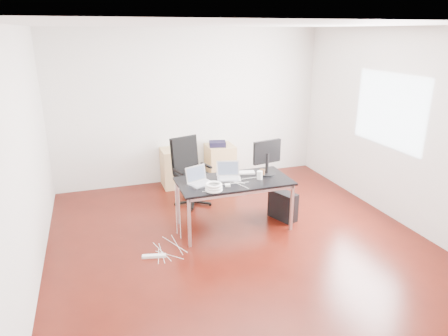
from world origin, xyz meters
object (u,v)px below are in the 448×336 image
object	(u,v)px
desk	(234,184)
office_chair	(190,168)
filing_cabinet_right	(220,163)
pc_tower	(283,205)
filing_cabinet_left	(176,168)

from	to	relation	value
desk	office_chair	bearing A→B (deg)	109.59
filing_cabinet_right	pc_tower	world-z (taller)	filing_cabinet_right
desk	pc_tower	xyz separation A→B (m)	(0.80, 0.02, -0.46)
filing_cabinet_left	filing_cabinet_right	bearing A→B (deg)	0.00
filing_cabinet_left	pc_tower	size ratio (longest dim) A/B	1.56
office_chair	pc_tower	distance (m)	1.64
filing_cabinet_left	office_chair	bearing A→B (deg)	-85.35
office_chair	pc_tower	size ratio (longest dim) A/B	2.40
filing_cabinet_left	filing_cabinet_right	xyz separation A→B (m)	(0.86, 0.00, 0.00)
pc_tower	desk	bearing A→B (deg)	159.58
desk	filing_cabinet_right	bearing A→B (deg)	77.85
filing_cabinet_right	desk	bearing A→B (deg)	-102.15
desk	filing_cabinet_left	distance (m)	1.98
desk	filing_cabinet_left	xyz separation A→B (m)	(-0.45, 1.90, -0.33)
filing_cabinet_right	filing_cabinet_left	bearing A→B (deg)	180.00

